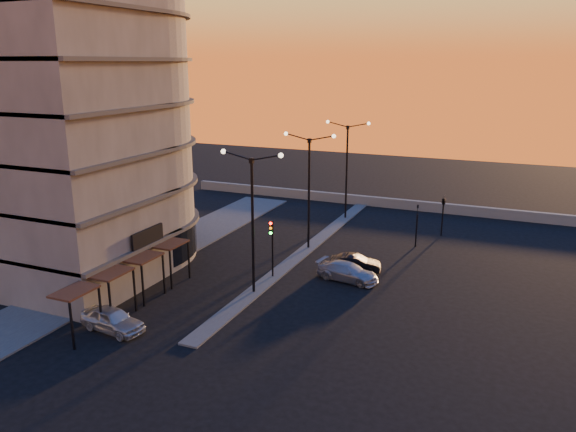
# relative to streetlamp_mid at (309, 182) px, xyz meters

# --- Properties ---
(ground) EXTENTS (120.00, 120.00, 0.00)m
(ground) POSITION_rel_streetlamp_mid_xyz_m (0.00, -10.00, -5.59)
(ground) COLOR black
(ground) RESTS_ON ground
(sidewalk_west) EXTENTS (5.00, 40.00, 0.12)m
(sidewalk_west) POSITION_rel_streetlamp_mid_xyz_m (-10.50, -6.00, -5.53)
(sidewalk_west) COLOR #464644
(sidewalk_west) RESTS_ON ground
(median) EXTENTS (1.20, 36.00, 0.12)m
(median) POSITION_rel_streetlamp_mid_xyz_m (0.00, 0.00, -5.53)
(median) COLOR #464644
(median) RESTS_ON ground
(parapet) EXTENTS (44.00, 0.50, 1.00)m
(parapet) POSITION_rel_streetlamp_mid_xyz_m (2.00, 16.00, -5.09)
(parapet) COLOR slate
(parapet) RESTS_ON ground
(building) EXTENTS (14.35, 17.08, 25.00)m
(building) POSITION_rel_streetlamp_mid_xyz_m (-14.00, -9.97, 6.32)
(building) COLOR #615D56
(building) RESTS_ON ground
(streetlamp_near) EXTENTS (4.32, 0.32, 9.51)m
(streetlamp_near) POSITION_rel_streetlamp_mid_xyz_m (0.00, -10.00, 0.00)
(streetlamp_near) COLOR black
(streetlamp_near) RESTS_ON ground
(streetlamp_mid) EXTENTS (4.32, 0.32, 9.51)m
(streetlamp_mid) POSITION_rel_streetlamp_mid_xyz_m (0.00, 0.00, 0.00)
(streetlamp_mid) COLOR black
(streetlamp_mid) RESTS_ON ground
(streetlamp_far) EXTENTS (4.32, 0.32, 9.51)m
(streetlamp_far) POSITION_rel_streetlamp_mid_xyz_m (0.00, 10.00, 0.00)
(streetlamp_far) COLOR black
(streetlamp_far) RESTS_ON ground
(traffic_light_main) EXTENTS (0.28, 0.44, 4.25)m
(traffic_light_main) POSITION_rel_streetlamp_mid_xyz_m (0.00, -7.13, -2.70)
(traffic_light_main) COLOR black
(traffic_light_main) RESTS_ON ground
(signal_east_a) EXTENTS (0.13, 0.16, 3.60)m
(signal_east_a) POSITION_rel_streetlamp_mid_xyz_m (8.00, 4.00, -3.66)
(signal_east_a) COLOR black
(signal_east_a) RESTS_ON ground
(signal_east_b) EXTENTS (0.42, 1.99, 3.60)m
(signal_east_b) POSITION_rel_streetlamp_mid_xyz_m (9.50, 8.00, -2.49)
(signal_east_b) COLOR black
(signal_east_b) RESTS_ON ground
(car_hatchback) EXTENTS (4.20, 2.13, 1.37)m
(car_hatchback) POSITION_rel_streetlamp_mid_xyz_m (-4.95, -18.02, -4.91)
(car_hatchback) COLOR #B8BCC1
(car_hatchback) RESTS_ON ground
(car_sedan) EXTENTS (3.87, 1.94, 1.22)m
(car_sedan) POSITION_rel_streetlamp_mid_xyz_m (5.00, -3.39, -4.98)
(car_sedan) COLOR black
(car_sedan) RESTS_ON ground
(car_wagon) EXTENTS (4.63, 2.44, 1.28)m
(car_wagon) POSITION_rel_streetlamp_mid_xyz_m (5.05, -5.40, -4.95)
(car_wagon) COLOR #A8A8AF
(car_wagon) RESTS_ON ground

